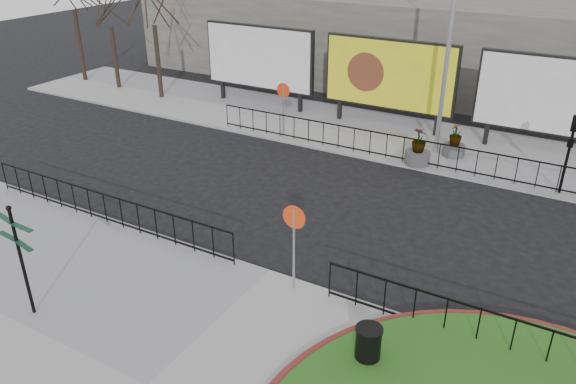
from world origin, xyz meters
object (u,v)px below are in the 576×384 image
Objects in this scene: billboard_mid at (389,75)px; planter_c at (454,144)px; planter_b at (418,151)px; fingerpost_sign at (19,250)px; litter_bin at (368,346)px; lamp_post at (450,39)px.

planter_c is (3.74, -1.97, -1.95)m from billboard_mid.
planter_b is 1.90m from planter_c.
fingerpost_sign reaches higher than litter_bin.
planter_b is (-0.30, -1.60, -4.16)m from lamp_post.
billboard_mid is 6.19× the size of litter_bin.
lamp_post is 6.51× the size of planter_c.
planter_c reaches higher than litter_bin.
fingerpost_sign is 3.01× the size of litter_bin.
lamp_post is 4.47m from planter_b.
fingerpost_sign is 14.99m from planter_b.
planter_b is at bearing -52.87° from billboard_mid.
fingerpost_sign is (-2.67, -17.51, -0.66)m from billboard_mid.
planter_b is 1.07× the size of planter_c.
billboard_mid is 0.67× the size of lamp_post.
lamp_post is 6.07× the size of planter_b.
lamp_post is 16.79m from fingerpost_sign.
fingerpost_sign is at bearing -111.10° from planter_b.
billboard_mid is 4.08× the size of planter_b.
planter_c is at bearing 96.79° from litter_bin.
fingerpost_sign is at bearing -98.68° from billboard_mid.
fingerpost_sign is 8.44m from litter_bin.
billboard_mid reaches higher than planter_b.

